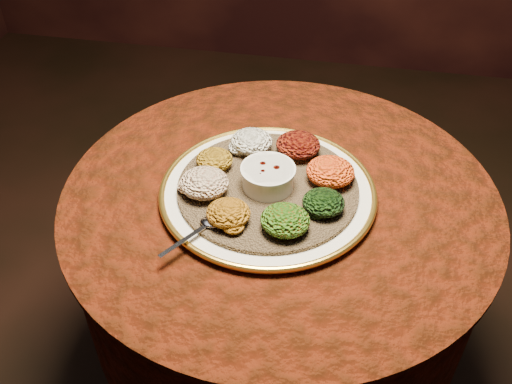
# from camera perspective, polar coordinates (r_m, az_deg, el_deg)

# --- Properties ---
(table) EXTENTS (0.96, 0.96, 0.73)m
(table) POSITION_cam_1_polar(r_m,az_deg,el_deg) (1.38, 2.22, -5.58)
(table) COLOR black
(table) RESTS_ON ground
(platter) EXTENTS (0.59, 0.59, 0.02)m
(platter) POSITION_cam_1_polar(r_m,az_deg,el_deg) (1.23, 1.18, 0.07)
(platter) COLOR beige
(platter) RESTS_ON table
(injera) EXTENTS (0.39, 0.39, 0.01)m
(injera) POSITION_cam_1_polar(r_m,az_deg,el_deg) (1.23, 1.19, 0.45)
(injera) COLOR brown
(injera) RESTS_ON platter
(stew_bowl) EXTENTS (0.12, 0.12, 0.05)m
(stew_bowl) POSITION_cam_1_polar(r_m,az_deg,el_deg) (1.20, 1.21, 1.65)
(stew_bowl) COLOR silver
(stew_bowl) RESTS_ON injera
(spoon) EXTENTS (0.10, 0.13, 0.01)m
(spoon) POSITION_cam_1_polar(r_m,az_deg,el_deg) (1.13, -4.96, -3.30)
(spoon) COLOR silver
(spoon) RESTS_ON injera
(portion_ayib) EXTENTS (0.10, 0.09, 0.05)m
(portion_ayib) POSITION_cam_1_polar(r_m,az_deg,el_deg) (1.31, -0.44, 5.09)
(portion_ayib) COLOR white
(portion_ayib) RESTS_ON injera
(portion_kitfo) EXTENTS (0.10, 0.10, 0.05)m
(portion_kitfo) POSITION_cam_1_polar(r_m,az_deg,el_deg) (1.30, 4.24, 4.72)
(portion_kitfo) COLOR black
(portion_kitfo) RESTS_ON injera
(portion_tikil) EXTENTS (0.10, 0.10, 0.05)m
(portion_tikil) POSITION_cam_1_polar(r_m,az_deg,el_deg) (1.23, 7.44, 2.04)
(portion_tikil) COLOR #AA740E
(portion_tikil) RESTS_ON injera
(portion_gomen) EXTENTS (0.09, 0.08, 0.04)m
(portion_gomen) POSITION_cam_1_polar(r_m,az_deg,el_deg) (1.16, 6.77, -1.04)
(portion_gomen) COLOR black
(portion_gomen) RESTS_ON injera
(portion_mixveg) EXTENTS (0.10, 0.09, 0.05)m
(portion_mixveg) POSITION_cam_1_polar(r_m,az_deg,el_deg) (1.11, 2.94, -2.83)
(portion_mixveg) COLOR maroon
(portion_mixveg) RESTS_ON injera
(portion_kik) EXTENTS (0.09, 0.08, 0.04)m
(portion_kik) POSITION_cam_1_polar(r_m,az_deg,el_deg) (1.13, -2.78, -2.11)
(portion_kik) COLOR #A15C0E
(portion_kik) RESTS_ON injera
(portion_timatim) EXTENTS (0.10, 0.10, 0.05)m
(portion_timatim) POSITION_cam_1_polar(r_m,az_deg,el_deg) (1.20, -5.19, 0.91)
(portion_timatim) COLOR maroon
(portion_timatim) RESTS_ON injera
(portion_shiro) EXTENTS (0.08, 0.08, 0.04)m
(portion_shiro) POSITION_cam_1_polar(r_m,az_deg,el_deg) (1.26, -4.18, 3.26)
(portion_shiro) COLOR #926811
(portion_shiro) RESTS_ON injera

